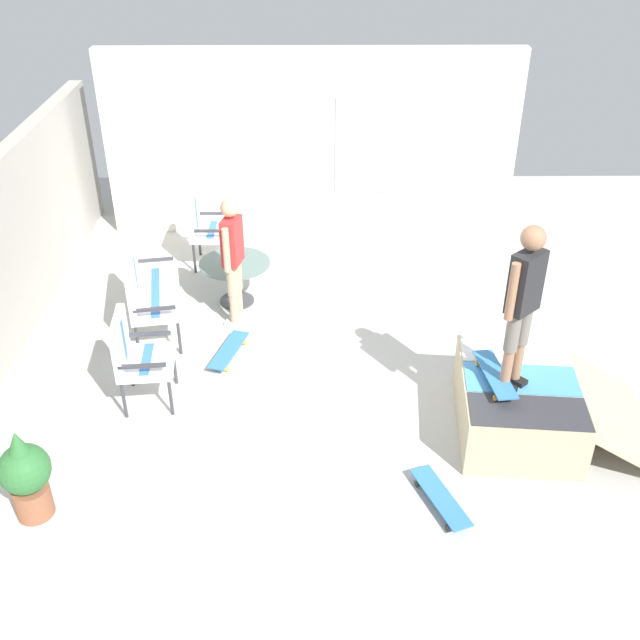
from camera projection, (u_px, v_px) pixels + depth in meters
ground_plane at (356, 375)px, 8.34m from camera, size 12.00×12.00×0.10m
house_facade at (312, 144)px, 10.81m from camera, size 0.23×6.00×2.71m
skate_ramp at (521, 403)px, 7.34m from camera, size 1.67×2.05×0.60m
patio_bench at (145, 286)px, 8.72m from camera, size 1.33×0.76×1.02m
patio_chair_near_house at (203, 224)px, 10.21m from camera, size 0.62×0.55×1.02m
patio_chair_by_wall at (134, 352)px, 7.55m from camera, size 0.66×0.60×1.02m
patio_table at (235, 274)px, 9.41m from camera, size 0.90×0.90×0.57m
person_watching at (233, 253)px, 8.71m from camera, size 0.47×0.30×1.63m
person_skater at (523, 298)px, 6.59m from camera, size 0.37×0.38×1.66m
skateboard_by_bench at (229, 350)px, 8.51m from camera, size 0.82×0.42×0.10m
skateboard_spare at (440, 497)px, 6.55m from camera, size 0.82×0.47×0.10m
skateboard_on_ramp at (495, 375)px, 7.09m from camera, size 0.82×0.29×0.10m
potted_plant at (26, 474)px, 6.26m from camera, size 0.44×0.44×0.92m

